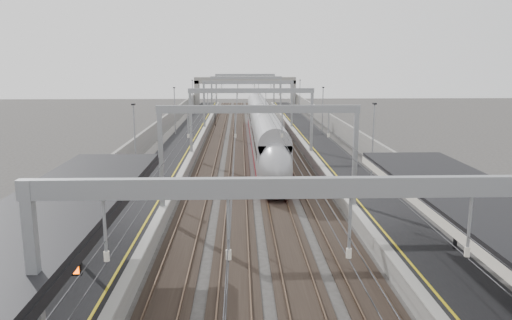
{
  "coord_description": "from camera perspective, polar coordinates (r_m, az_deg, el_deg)",
  "views": [
    {
      "loc": [
        -1.2,
        -9.67,
        10.36
      ],
      "look_at": [
        0.0,
        27.22,
        3.01
      ],
      "focal_mm": 35.0,
      "sensor_mm": 36.0,
      "label": 1
    }
  ],
  "objects": [
    {
      "name": "tracks",
      "position": [
        55.64,
        -0.6,
        0.59
      ],
      "size": [
        11.4,
        140.0,
        0.2
      ],
      "color": "black",
      "rests_on": "ground"
    },
    {
      "name": "signal_red_far",
      "position": [
        78.32,
        2.99,
        5.43
      ],
      "size": [
        0.32,
        0.32,
        3.48
      ],
      "color": "black",
      "rests_on": "ground"
    },
    {
      "name": "wall_right",
      "position": [
        56.73,
        10.79,
        2.18
      ],
      "size": [
        0.3,
        120.0,
        3.2
      ],
      "primitive_type": "cube",
      "color": "gray",
      "rests_on": "ground"
    },
    {
      "name": "signal_green",
      "position": [
        80.48,
        -4.73,
        5.56
      ],
      "size": [
        0.32,
        0.32,
        3.48
      ],
      "color": "black",
      "rests_on": "ground"
    },
    {
      "name": "overbridge",
      "position": [
        109.79,
        -1.25,
        8.63
      ],
      "size": [
        22.0,
        2.2,
        6.9
      ],
      "color": "gray",
      "rests_on": "ground"
    },
    {
      "name": "train",
      "position": [
        58.48,
        0.8,
        3.12
      ],
      "size": [
        2.68,
        48.79,
        4.24
      ],
      "color": "maroon",
      "rests_on": "ground"
    },
    {
      "name": "platform_left",
      "position": [
        55.96,
        -8.81,
        0.98
      ],
      "size": [
        4.0,
        120.0,
        1.0
      ],
      "primitive_type": "cube",
      "color": "black",
      "rests_on": "ground"
    },
    {
      "name": "wall_left",
      "position": [
        56.26,
        -12.09,
        2.06
      ],
      "size": [
        0.3,
        120.0,
        3.2
      ],
      "primitive_type": "cube",
      "color": "gray",
      "rests_on": "ground"
    },
    {
      "name": "signal_red_near",
      "position": [
        72.26,
        1.65,
        4.95
      ],
      "size": [
        0.32,
        0.32,
        3.48
      ],
      "color": "black",
      "rests_on": "ground"
    },
    {
      "name": "platform_right",
      "position": [
        56.3,
        7.57,
        1.08
      ],
      "size": [
        4.0,
        120.0,
        1.0
      ],
      "primitive_type": "cube",
      "color": "black",
      "rests_on": "ground"
    },
    {
      "name": "overhead_line",
      "position": [
        61.44,
        -0.75,
        7.33
      ],
      "size": [
        13.0,
        140.0,
        6.6
      ],
      "color": "gray",
      "rests_on": "platform_left"
    }
  ]
}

